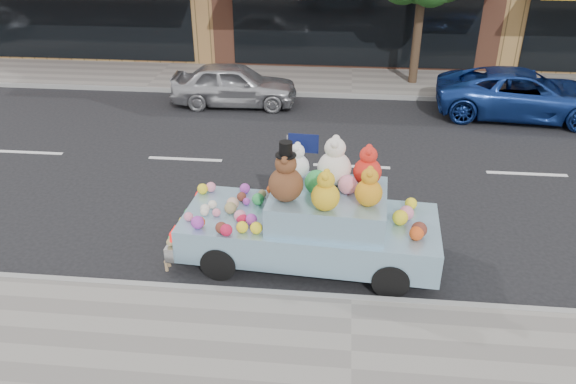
# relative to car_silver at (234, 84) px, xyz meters

# --- Properties ---
(ground) EXTENTS (120.00, 120.00, 0.00)m
(ground) POSITION_rel_car_silver_xyz_m (3.52, -4.01, -0.63)
(ground) COLOR black
(ground) RESTS_ON ground
(near_sidewalk) EXTENTS (60.00, 3.00, 0.12)m
(near_sidewalk) POSITION_rel_car_silver_xyz_m (3.52, -10.51, -0.57)
(near_sidewalk) COLOR gray
(near_sidewalk) RESTS_ON ground
(far_sidewalk) EXTENTS (60.00, 3.00, 0.12)m
(far_sidewalk) POSITION_rel_car_silver_xyz_m (3.52, 2.49, -0.57)
(far_sidewalk) COLOR gray
(far_sidewalk) RESTS_ON ground
(near_kerb) EXTENTS (60.00, 0.12, 0.13)m
(near_kerb) POSITION_rel_car_silver_xyz_m (3.52, -9.01, -0.57)
(near_kerb) COLOR gray
(near_kerb) RESTS_ON ground
(far_kerb) EXTENTS (60.00, 0.12, 0.13)m
(far_kerb) POSITION_rel_car_silver_xyz_m (3.52, 0.99, -0.57)
(far_kerb) COLOR gray
(far_kerb) RESTS_ON ground
(car_silver) EXTENTS (3.78, 1.63, 1.27)m
(car_silver) POSITION_rel_car_silver_xyz_m (0.00, 0.00, 0.00)
(car_silver) COLOR #B0B1B5
(car_silver) RESTS_ON ground
(car_blue) EXTENTS (4.97, 2.66, 1.33)m
(car_blue) POSITION_rel_car_silver_xyz_m (8.31, -0.15, 0.03)
(car_blue) COLOR navy
(car_blue) RESTS_ON ground
(art_car) EXTENTS (4.59, 2.03, 2.36)m
(art_car) POSITION_rel_car_silver_xyz_m (2.82, -7.88, 0.18)
(art_car) COLOR black
(art_car) RESTS_ON ground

